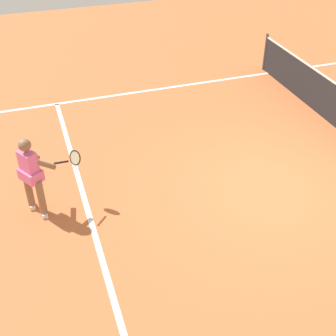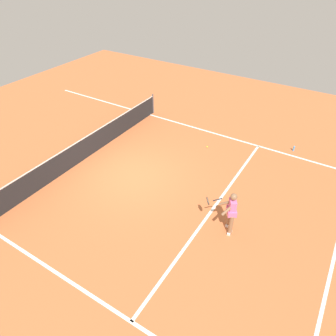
{
  "view_description": "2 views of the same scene",
  "coord_description": "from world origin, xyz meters",
  "views": [
    {
      "loc": [
        6.08,
        -4.23,
        5.51
      ],
      "look_at": [
        -0.24,
        -2.12,
        0.76
      ],
      "focal_mm": 48.96,
      "sensor_mm": 36.0,
      "label": 1
    },
    {
      "loc": [
        -7.78,
        -6.5,
        7.72
      ],
      "look_at": [
        -0.01,
        -1.68,
        1.02
      ],
      "focal_mm": 33.21,
      "sensor_mm": 36.0,
      "label": 2
    }
  ],
  "objects": [
    {
      "name": "tennis_player",
      "position": [
        -0.71,
        -4.44,
        0.85
      ],
      "size": [
        0.68,
        1.14,
        1.55
      ],
      "color": "#8C6647",
      "rests_on": "ground"
    },
    {
      "name": "service_line_marking",
      "position": [
        0.0,
        -3.61,
        0.0
      ],
      "size": [
        9.74,
        0.1,
        0.01
      ],
      "primitive_type": "cube",
      "color": "white",
      "rests_on": "ground"
    },
    {
      "name": "sideline_left_marking",
      "position": [
        -4.87,
        0.0,
        0.0
      ],
      "size": [
        0.1,
        18.25,
        0.01
      ],
      "primitive_type": "cube",
      "color": "white",
      "rests_on": "ground"
    },
    {
      "name": "court_net",
      "position": [
        0.0,
        2.51,
        0.51
      ],
      "size": [
        10.42,
        0.08,
        1.08
      ],
      "color": "#4C4C51",
      "rests_on": "ground"
    },
    {
      "name": "ground_plane",
      "position": [
        0.0,
        0.0,
        0.0
      ],
      "size": [
        26.32,
        26.32,
        0.0
      ],
      "primitive_type": "plane",
      "color": "#C66638"
    },
    {
      "name": "sideline_right_marking",
      "position": [
        4.87,
        0.0,
        0.0
      ],
      "size": [
        0.1,
        18.25,
        0.01
      ],
      "primitive_type": "cube",
      "color": "white",
      "rests_on": "ground"
    },
    {
      "name": "tennis_ball_near",
      "position": [
        3.5,
        -1.63,
        0.03
      ],
      "size": [
        0.07,
        0.07,
        0.07
      ],
      "primitive_type": "sphere",
      "color": "#D1E533",
      "rests_on": "ground"
    },
    {
      "name": "water_bottle",
      "position": [
        5.32,
        -5.09,
        0.12
      ],
      "size": [
        0.07,
        0.07,
        0.24
      ],
      "primitive_type": "cylinder",
      "color": "#4C9EE5",
      "rests_on": "ground"
    },
    {
      "name": "baseline_marking",
      "position": [
        0.0,
        -7.62,
        0.0
      ],
      "size": [
        10.74,
        0.1,
        0.01
      ],
      "primitive_type": "cube",
      "color": "white",
      "rests_on": "ground"
    }
  ]
}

